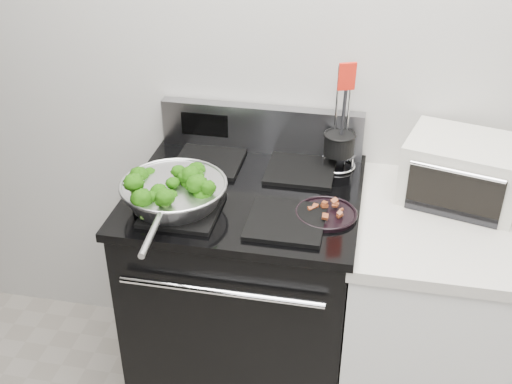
% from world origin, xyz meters
% --- Properties ---
extents(back_wall, '(4.00, 0.02, 2.70)m').
position_xyz_m(back_wall, '(0.00, 1.75, 1.35)').
color(back_wall, '#B3B0AA').
rests_on(back_wall, ground).
extents(gas_range, '(0.79, 0.69, 1.13)m').
position_xyz_m(gas_range, '(-0.30, 1.41, 0.49)').
color(gas_range, black).
rests_on(gas_range, floor).
extents(counter, '(0.62, 0.68, 0.92)m').
position_xyz_m(counter, '(0.39, 1.41, 0.46)').
color(counter, white).
rests_on(counter, floor).
extents(skillet, '(0.35, 0.56, 0.07)m').
position_xyz_m(skillet, '(-0.50, 1.27, 1.00)').
color(skillet, silver).
rests_on(skillet, gas_range).
extents(broccoli_pile, '(0.28, 0.28, 0.10)m').
position_xyz_m(broccoli_pile, '(-0.50, 1.27, 1.02)').
color(broccoli_pile, black).
rests_on(broccoli_pile, skillet).
extents(bacon_plate, '(0.20, 0.20, 0.04)m').
position_xyz_m(bacon_plate, '(-0.01, 1.31, 0.97)').
color(bacon_plate, black).
rests_on(bacon_plate, gas_range).
extents(utensil_holder, '(0.13, 0.13, 0.40)m').
position_xyz_m(utensil_holder, '(-0.00, 1.64, 1.02)').
color(utensil_holder, silver).
rests_on(utensil_holder, gas_range).
extents(toaster_oven, '(0.43, 0.37, 0.22)m').
position_xyz_m(toaster_oven, '(0.42, 1.56, 1.03)').
color(toaster_oven, beige).
rests_on(toaster_oven, counter).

